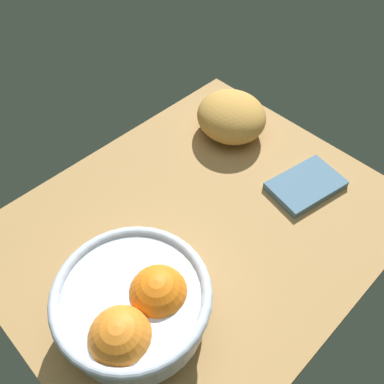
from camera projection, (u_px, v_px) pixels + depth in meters
ground_plane at (198, 229)px, 77.34cm from camera, size 70.74×57.47×3.00cm
fruit_bowl at (135, 307)px, 59.05cm from camera, size 22.82×22.82×11.93cm
bread_loaf at (231, 116)px, 89.10cm from camera, size 18.94×19.56×8.66cm
napkin_folded at (306, 185)px, 81.30cm from camera, size 15.60×11.64×1.49cm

